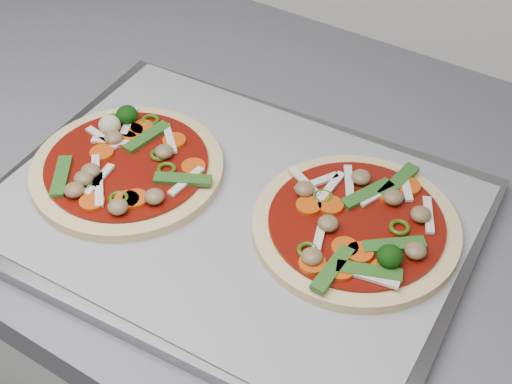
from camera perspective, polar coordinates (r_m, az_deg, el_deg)
The scene contains 5 objects.
countertop at distance 0.73m, azimuth 19.68°, elevation -7.08°, with size 3.60×0.60×0.04m, color slate.
baking_tray at distance 0.72m, azimuth -1.91°, elevation -1.68°, with size 0.47×0.35×0.02m, color gray.
parchment at distance 0.71m, azimuth -1.93°, elevation -1.20°, with size 0.45×0.33×0.00m, color gray.
pizza_left at distance 0.75m, azimuth -10.32°, elevation 2.09°, with size 0.21×0.21×0.03m.
pizza_right at distance 0.69m, azimuth 8.09°, elevation -2.69°, with size 0.20×0.20×0.03m.
Camera 1 is at (0.03, 0.80, 1.42)m, focal length 50.00 mm.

